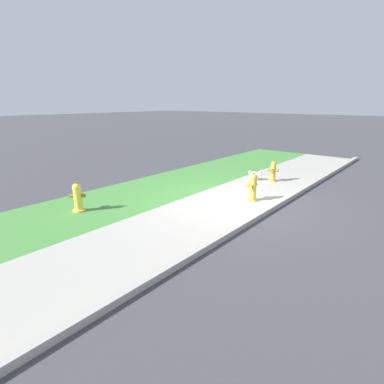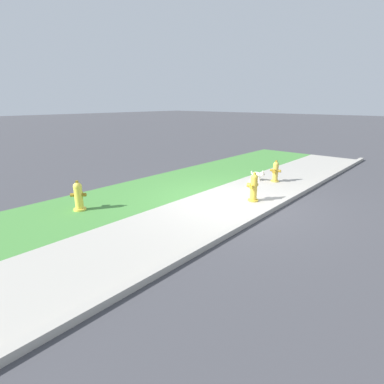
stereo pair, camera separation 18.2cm
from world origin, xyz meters
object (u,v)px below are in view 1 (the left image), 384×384
fire_hydrant_far_end (253,187)px  fire_hydrant_mid_block (273,171)px  small_white_dog (255,174)px  fire_hydrant_at_driveway (78,197)px

fire_hydrant_far_end → fire_hydrant_mid_block: bearing=8.7°
fire_hydrant_far_end → small_white_dog: 2.27m
fire_hydrant_mid_block → small_white_dog: 0.59m
fire_hydrant_at_driveway → fire_hydrant_mid_block: (5.75, -2.40, -0.01)m
fire_hydrant_mid_block → fire_hydrant_at_driveway: bearing=59.1°
fire_hydrant_at_driveway → small_white_dog: fire_hydrant_at_driveway is taller
fire_hydrant_far_end → fire_hydrant_at_driveway: bearing=136.7°
fire_hydrant_mid_block → fire_hydrant_far_end: bearing=93.9°
fire_hydrant_far_end → fire_hydrant_at_driveway: 4.51m
fire_hydrant_at_driveway → small_white_dog: 5.81m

